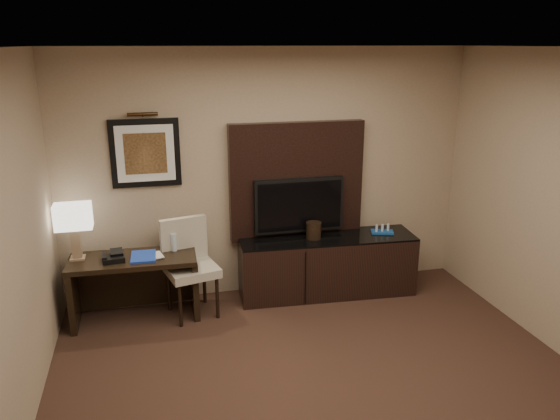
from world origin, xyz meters
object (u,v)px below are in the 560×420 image
object	(u,v)px
desk_phone	(113,256)
desk	(135,288)
table_lamp	(75,234)
minibar_tray	(382,229)
water_bottle	(174,242)
tv	(299,205)
ice_bucket	(314,230)
credenza	(327,265)
desk_chair	(192,269)

from	to	relation	value
desk_phone	desk	bearing A→B (deg)	10.75
table_lamp	minibar_tray	distance (m)	3.27
water_bottle	desk	bearing A→B (deg)	-168.33
tv	ice_bucket	size ratio (longest dim) A/B	5.41
desk	ice_bucket	size ratio (longest dim) A/B	6.78
credenza	table_lamp	world-z (taller)	table_lamp
desk	tv	xyz separation A→B (m)	(1.80, 0.24, 0.68)
ice_bucket	minibar_tray	bearing A→B (deg)	-0.80
water_bottle	ice_bucket	distance (m)	1.51
desk_chair	water_bottle	xyz separation A→B (m)	(-0.16, 0.15, 0.25)
tv	ice_bucket	distance (m)	0.32
credenza	water_bottle	xyz separation A→B (m)	(-1.67, -0.01, 0.43)
tv	desk	bearing A→B (deg)	-172.41
desk_chair	water_bottle	size ratio (longest dim) A/B	5.51
credenza	minibar_tray	xyz separation A→B (m)	(0.65, -0.02, 0.38)
water_bottle	ice_bucket	bearing A→B (deg)	0.25
water_bottle	minibar_tray	world-z (taller)	water_bottle
desk	desk_phone	distance (m)	0.43
desk_phone	minibar_tray	distance (m)	2.92
minibar_tray	tv	bearing A→B (deg)	170.41
desk	water_bottle	xyz separation A→B (m)	(0.42, 0.09, 0.43)
tv	desk_chair	bearing A→B (deg)	-166.22
desk_chair	minibar_tray	world-z (taller)	desk_chair
water_bottle	credenza	bearing A→B (deg)	0.47
minibar_tray	water_bottle	bearing A→B (deg)	179.88
table_lamp	desk_phone	size ratio (longest dim) A/B	2.51
table_lamp	minibar_tray	xyz separation A→B (m)	(3.26, -0.01, -0.22)
credenza	ice_bucket	size ratio (longest dim) A/B	10.55
desk	ice_bucket	bearing A→B (deg)	4.97
credenza	water_bottle	world-z (taller)	water_bottle
ice_bucket	minibar_tray	xyz separation A→B (m)	(0.81, -0.01, -0.05)
desk_chair	ice_bucket	size ratio (longest dim) A/B	5.54
credenza	tv	world-z (taller)	tv
table_lamp	water_bottle	distance (m)	0.96
desk	minibar_tray	size ratio (longest dim) A/B	5.11
credenza	water_bottle	bearing A→B (deg)	-175.82
desk_phone	water_bottle	size ratio (longest dim) A/B	1.12
desk	table_lamp	size ratio (longest dim) A/B	2.40
minibar_tray	credenza	bearing A→B (deg)	178.36
water_bottle	tv	bearing A→B (deg)	6.35
desk_phone	water_bottle	bearing A→B (deg)	7.41
desk	table_lamp	bearing A→B (deg)	172.59
desk_chair	desk	bearing A→B (deg)	160.76
credenza	table_lamp	bearing A→B (deg)	-176.06
credenza	desk_chair	world-z (taller)	desk_chair
desk_chair	ice_bucket	xyz separation A→B (m)	(1.35, 0.15, 0.25)
desk_chair	ice_bucket	bearing A→B (deg)	-6.78
ice_bucket	desk	bearing A→B (deg)	-177.24
desk	minibar_tray	xyz separation A→B (m)	(2.74, 0.08, 0.38)
desk_phone	minibar_tray	size ratio (longest dim) A/B	0.85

